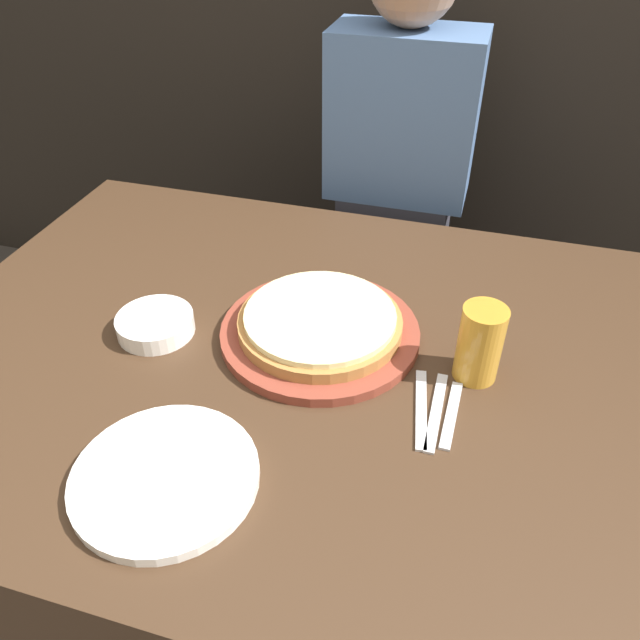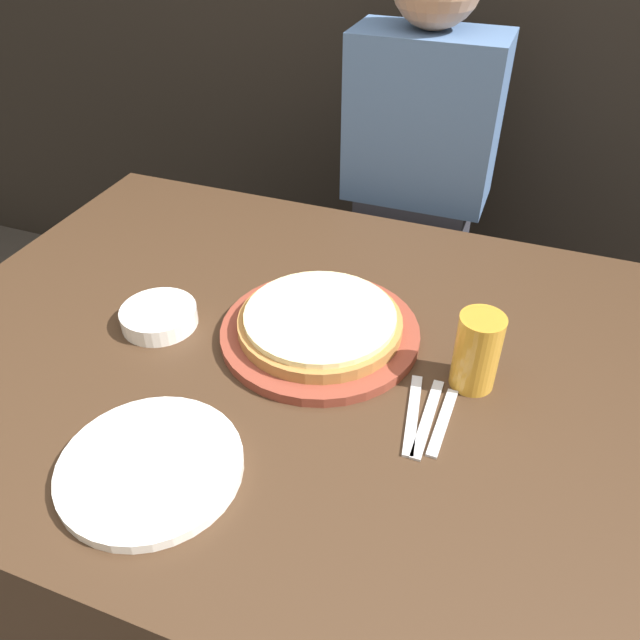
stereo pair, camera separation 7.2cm
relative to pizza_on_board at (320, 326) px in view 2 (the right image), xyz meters
The scene contains 10 objects.
ground_plane 0.73m from the pizza_on_board, 129.76° to the right, with size 12.00×12.00×0.00m, color #38332D.
dining_table 0.38m from the pizza_on_board, 129.76° to the right, with size 1.44×1.09×0.71m.
pizza_on_board is the anchor object (origin of this frame).
beer_glass 0.30m from the pizza_on_board, ahead, with size 0.08×0.08×0.14m.
dinner_plate 0.41m from the pizza_on_board, 107.97° to the right, with size 0.28×0.28×0.02m.
side_bowl 0.32m from the pizza_on_board, 166.58° to the right, with size 0.15×0.15×0.04m.
fork 0.26m from the pizza_on_board, 32.58° to the right, with size 0.05×0.18×0.00m.
dinner_knife 0.28m from the pizza_on_board, 29.80° to the right, with size 0.02×0.18×0.00m.
spoon 0.30m from the pizza_on_board, 27.42° to the right, with size 0.02×0.16×0.00m.
diner_person 0.69m from the pizza_on_board, 88.21° to the left, with size 0.37×0.21×1.32m.
Camera 2 is at (0.37, -0.81, 1.47)m, focal length 35.00 mm.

